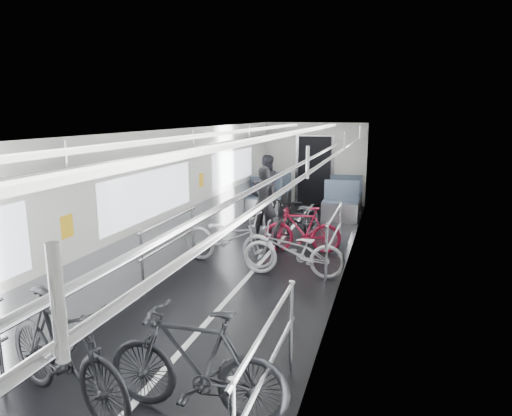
{
  "coord_description": "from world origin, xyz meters",
  "views": [
    {
      "loc": [
        2.19,
        -6.39,
        2.67
      ],
      "look_at": [
        0.0,
        0.93,
        1.08
      ],
      "focal_mm": 32.0,
      "sensor_mm": 36.0,
      "label": 1
    }
  ],
  "objects_px": {
    "bike_left_far": "(229,238)",
    "bike_aisle": "(298,220)",
    "bike_left_mid": "(64,352)",
    "bike_right_mid": "(293,251)",
    "bike_right_near": "(196,362)",
    "bike_right_far": "(302,230)",
    "person_seated": "(266,185)",
    "person_standing": "(264,203)"
  },
  "relations": [
    {
      "from": "bike_left_far",
      "to": "bike_right_near",
      "type": "xyz_separation_m",
      "value": [
        1.16,
        -4.04,
        0.03
      ]
    },
    {
      "from": "bike_right_mid",
      "to": "bike_right_near",
      "type": "bearing_deg",
      "value": -4.76
    },
    {
      "from": "bike_right_mid",
      "to": "bike_aisle",
      "type": "bearing_deg",
      "value": -174.32
    },
    {
      "from": "bike_aisle",
      "to": "bike_right_mid",
      "type": "bearing_deg",
      "value": -64.79
    },
    {
      "from": "bike_left_mid",
      "to": "bike_right_near",
      "type": "distance_m",
      "value": 1.21
    },
    {
      "from": "bike_left_mid",
      "to": "bike_right_near",
      "type": "bearing_deg",
      "value": -59.01
    },
    {
      "from": "bike_right_near",
      "to": "bike_aisle",
      "type": "bearing_deg",
      "value": -178.57
    },
    {
      "from": "bike_left_far",
      "to": "bike_aisle",
      "type": "relative_size",
      "value": 0.97
    },
    {
      "from": "bike_left_mid",
      "to": "bike_right_far",
      "type": "bearing_deg",
      "value": 7.34
    },
    {
      "from": "bike_right_mid",
      "to": "bike_right_far",
      "type": "xyz_separation_m",
      "value": [
        -0.11,
        1.37,
        0.01
      ]
    },
    {
      "from": "bike_left_far",
      "to": "person_standing",
      "type": "xyz_separation_m",
      "value": [
        0.14,
        1.79,
        0.31
      ]
    },
    {
      "from": "bike_right_mid",
      "to": "person_seated",
      "type": "distance_m",
      "value": 4.71
    },
    {
      "from": "bike_right_near",
      "to": "bike_right_far",
      "type": "xyz_separation_m",
      "value": [
        -0.04,
        5.11,
        -0.06
      ]
    },
    {
      "from": "bike_right_mid",
      "to": "bike_aisle",
      "type": "distance_m",
      "value": 2.01
    },
    {
      "from": "bike_right_far",
      "to": "bike_aisle",
      "type": "relative_size",
      "value": 0.79
    },
    {
      "from": "bike_right_mid",
      "to": "bike_right_far",
      "type": "distance_m",
      "value": 1.37
    },
    {
      "from": "bike_left_mid",
      "to": "bike_right_mid",
      "type": "distance_m",
      "value": 4.18
    },
    {
      "from": "bike_right_mid",
      "to": "person_standing",
      "type": "height_order",
      "value": "person_standing"
    },
    {
      "from": "bike_right_near",
      "to": "bike_right_far",
      "type": "height_order",
      "value": "bike_right_near"
    },
    {
      "from": "bike_aisle",
      "to": "person_seated",
      "type": "distance_m",
      "value": 2.77
    },
    {
      "from": "person_standing",
      "to": "bike_right_mid",
      "type": "bearing_deg",
      "value": 109.82
    },
    {
      "from": "bike_left_mid",
      "to": "bike_right_near",
      "type": "height_order",
      "value": "bike_left_mid"
    },
    {
      "from": "bike_right_near",
      "to": "bike_right_far",
      "type": "distance_m",
      "value": 5.11
    },
    {
      "from": "bike_right_far",
      "to": "person_seated",
      "type": "xyz_separation_m",
      "value": [
        -1.56,
        3.02,
        0.35
      ]
    },
    {
      "from": "bike_right_near",
      "to": "person_seated",
      "type": "height_order",
      "value": "person_seated"
    },
    {
      "from": "bike_right_near",
      "to": "bike_right_mid",
      "type": "height_order",
      "value": "bike_right_near"
    },
    {
      "from": "bike_left_far",
      "to": "person_seated",
      "type": "distance_m",
      "value": 4.12
    },
    {
      "from": "bike_left_mid",
      "to": "bike_right_mid",
      "type": "height_order",
      "value": "bike_left_mid"
    },
    {
      "from": "bike_left_far",
      "to": "bike_right_mid",
      "type": "bearing_deg",
      "value": -93.87
    },
    {
      "from": "bike_right_near",
      "to": "person_standing",
      "type": "distance_m",
      "value": 5.92
    },
    {
      "from": "bike_right_mid",
      "to": "bike_aisle",
      "type": "height_order",
      "value": "bike_aisle"
    },
    {
      "from": "bike_left_mid",
      "to": "bike_right_far",
      "type": "distance_m",
      "value": 5.47
    },
    {
      "from": "person_seated",
      "to": "bike_right_near",
      "type": "bearing_deg",
      "value": 88.56
    },
    {
      "from": "bike_right_far",
      "to": "bike_left_mid",
      "type": "bearing_deg",
      "value": -19.32
    },
    {
      "from": "bike_aisle",
      "to": "person_standing",
      "type": "relative_size",
      "value": 1.2
    },
    {
      "from": "bike_left_mid",
      "to": "bike_left_far",
      "type": "xyz_separation_m",
      "value": [
        0.02,
        4.28,
        -0.07
      ]
    },
    {
      "from": "bike_aisle",
      "to": "person_seated",
      "type": "height_order",
      "value": "person_seated"
    },
    {
      "from": "bike_left_far",
      "to": "person_seated",
      "type": "bearing_deg",
      "value": 15.66
    },
    {
      "from": "bike_left_mid",
      "to": "bike_aisle",
      "type": "bearing_deg",
      "value": 10.51
    },
    {
      "from": "bike_right_mid",
      "to": "bike_left_far",
      "type": "bearing_deg",
      "value": -107.11
    },
    {
      "from": "bike_right_near",
      "to": "person_standing",
      "type": "height_order",
      "value": "person_standing"
    },
    {
      "from": "bike_right_near",
      "to": "bike_aisle",
      "type": "distance_m",
      "value": 5.73
    }
  ]
}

